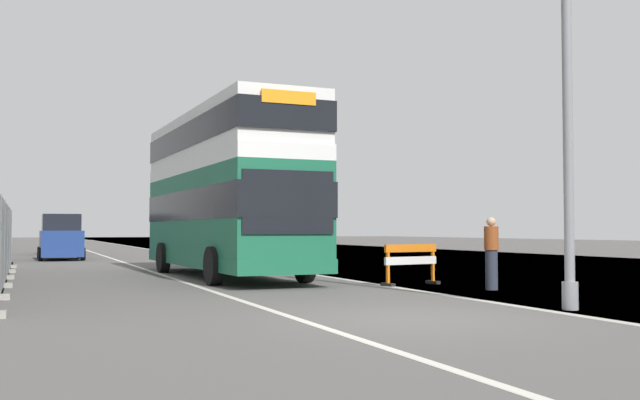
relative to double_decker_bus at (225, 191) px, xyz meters
name	(u,v)px	position (x,y,z in m)	size (l,w,h in m)	color
ground	(440,320)	(0.65, -11.51, -2.67)	(140.00, 280.00, 0.10)	#565451
double_decker_bus	(225,191)	(0.00, 0.00, 0.00)	(3.07, 10.92, 4.92)	#196042
lamppost_foreground	(567,67)	(3.39, -11.42, 1.74)	(0.29, 0.70, 9.20)	gray
roadworks_barrier	(411,260)	(3.62, -5.09, -1.97)	(1.71, 0.78, 1.05)	orange
construction_site_fence	(5,244)	(-6.15, -0.55, -1.57)	(0.44, 17.20, 2.18)	#A8AAAD
car_oncoming_near	(61,238)	(-4.06, 15.60, -1.60)	(2.06, 4.39, 2.17)	navy
car_receding_mid	(58,237)	(-3.84, 23.93, -1.60)	(1.96, 4.07, 2.16)	black
pedestrian_at_kerb	(491,253)	(4.65, -7.18, -1.75)	(0.34, 0.34, 1.73)	#2D3342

